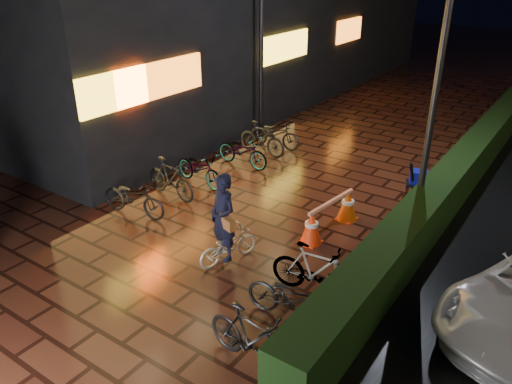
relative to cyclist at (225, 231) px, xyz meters
The scene contains 9 objects.
ground 0.99m from the cyclist, 133.11° to the right, with size 80.00×80.00×0.00m, color #381911.
hedge 8.00m from the cyclist, 69.36° to the left, with size 0.70×20.00×1.00m, color black.
lamp_post_hedge 4.85m from the cyclist, 54.02° to the left, with size 0.50×0.18×5.18m.
lamp_post_sf 7.79m from the cyclist, 119.04° to the left, with size 0.48×0.14×4.99m.
cyclist is the anchor object (origin of this frame).
traffic_barrier 2.52m from the cyclist, 63.97° to the left, with size 0.64×1.82×0.74m.
cart_assembly 5.27m from the cyclist, 66.33° to the left, with size 0.70×0.75×1.07m.
parked_bikes_storefront 4.30m from the cyclist, 130.26° to the left, with size 2.03×6.35×0.98m.
parked_bikes_hedge 2.15m from the cyclist, 24.22° to the right, with size 1.76×2.67×0.98m.
Camera 1 is at (5.63, -5.91, 5.43)m, focal length 35.00 mm.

